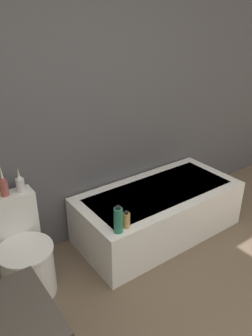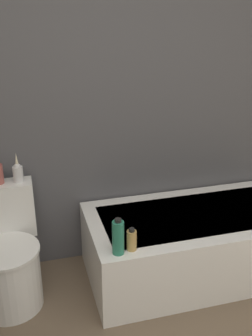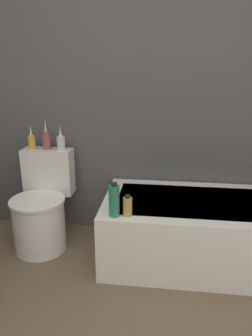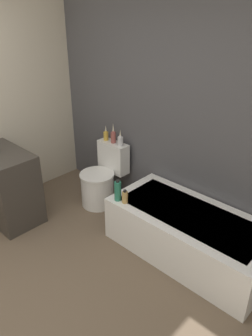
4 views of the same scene
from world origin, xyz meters
The scene contains 9 objects.
wall_back_tiled centered at (0.00, 2.17, 1.30)m, with size 6.40×0.06×2.60m.
bathtub centered at (0.68, 1.73, 0.25)m, with size 1.62×0.78×0.49m.
toilet centered at (-0.68, 1.79, 0.31)m, with size 0.43×0.59×0.76m.
vanity_counter centered at (-1.23, 0.80, 0.42)m, with size 0.79×0.49×0.85m.
vase_gold centered at (-0.80, 2.00, 0.83)m, with size 0.06×0.06×0.20m.
vase_silver centered at (-0.68, 2.01, 0.85)m, with size 0.06×0.06×0.25m.
vase_bronze centered at (-0.55, 2.01, 0.83)m, with size 0.07×0.07×0.20m.
shampoo_bottle_tall centered at (-0.02, 1.42, 0.60)m, with size 0.07×0.07×0.23m.
shampoo_bottle_short centered at (0.07, 1.44, 0.55)m, with size 0.06×0.06×0.15m.
Camera 4 is at (2.03, -0.61, 2.34)m, focal length 35.00 mm.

